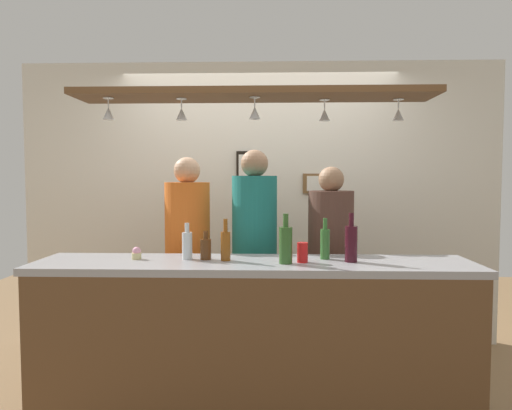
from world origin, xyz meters
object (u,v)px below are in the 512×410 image
person_right_brown_shirt (330,253)px  drink_can (302,252)px  person_middle_teal_shirt (254,241)px  bottle_beer_brown_stubby (206,248)px  cupcake (137,254)px  picture_frame_lower_pair (319,183)px  bottle_soda_clear (187,245)px  bottle_beer_amber_tall (226,245)px  picture_frame_crest (246,165)px  person_left_orange_shirt (188,246)px  bottle_beer_green_import (325,243)px  bottle_champagne_green (286,244)px  bottle_wine_dark_red (351,243)px

person_right_brown_shirt → drink_can: bearing=-111.0°
person_middle_teal_shirt → bottle_beer_brown_stubby: bearing=-115.6°
cupcake → picture_frame_lower_pair: (1.29, 1.36, 0.43)m
cupcake → picture_frame_lower_pair: picture_frame_lower_pair is taller
person_middle_teal_shirt → bottle_soda_clear: size_ratio=7.62×
bottle_beer_amber_tall → picture_frame_crest: 1.49m
person_left_orange_shirt → picture_frame_lower_pair: (1.08, 0.76, 0.47)m
bottle_beer_green_import → bottle_beer_brown_stubby: bottle_beer_green_import is taller
cupcake → drink_can: bearing=-4.3°
person_middle_teal_shirt → person_right_brown_shirt: bearing=0.0°
bottle_beer_amber_tall → bottle_beer_brown_stubby: 0.14m
bottle_beer_brown_stubby → drink_can: 0.61m
bottle_beer_green_import → picture_frame_crest: size_ratio=1.00×
bottle_champagne_green → picture_frame_crest: size_ratio=1.15×
bottle_beer_brown_stubby → person_right_brown_shirt: bearing=34.7°
bottle_beer_brown_stubby → cupcake: size_ratio=2.31×
bottle_soda_clear → bottle_beer_green_import: bearing=2.1°
person_left_orange_shirt → bottle_beer_brown_stubby: person_left_orange_shirt is taller
bottle_champagne_green → drink_can: size_ratio=2.46×
person_left_orange_shirt → drink_can: person_left_orange_shirt is taller
person_right_brown_shirt → bottle_beer_brown_stubby: size_ratio=9.04×
bottle_champagne_green → picture_frame_lower_pair: size_ratio=1.00×
bottle_beer_brown_stubby → drink_can: size_ratio=1.48×
person_right_brown_shirt → bottle_beer_green_import: person_right_brown_shirt is taller
person_left_orange_shirt → bottle_beer_green_import: 1.13m
person_right_brown_shirt → bottle_soda_clear: (-0.98, -0.59, 0.14)m
bottle_soda_clear → picture_frame_crest: 1.48m
bottle_wine_dark_red → cupcake: bearing=177.9°
picture_frame_crest → picture_frame_lower_pair: bearing=0.0°
bottle_champagne_green → picture_frame_lower_pair: (0.35, 1.47, 0.35)m
bottle_beer_green_import → cupcake: bottle_beer_green_import is taller
bottle_soda_clear → person_right_brown_shirt: bearing=30.9°
picture_frame_lower_pair → bottle_beer_amber_tall: bearing=-117.6°
drink_can → picture_frame_lower_pair: 1.51m
person_right_brown_shirt → cupcake: 1.43m
bottle_beer_amber_tall → picture_frame_crest: (0.05, 1.39, 0.53)m
bottle_wine_dark_red → bottle_beer_brown_stubby: 0.90m
person_left_orange_shirt → bottle_soda_clear: person_left_orange_shirt is taller
bottle_beer_green_import → picture_frame_lower_pair: bearing=85.6°
drink_can → person_left_orange_shirt: bearing=140.7°
person_middle_teal_shirt → bottle_beer_amber_tall: bearing=-104.0°
picture_frame_crest → bottle_beer_amber_tall: bearing=-92.2°
person_right_brown_shirt → bottle_wine_dark_red: (0.04, -0.65, 0.17)m
person_right_brown_shirt → cupcake: size_ratio=20.86×
person_middle_teal_shirt → bottle_soda_clear: (-0.40, -0.59, 0.06)m
bottle_beer_brown_stubby → bottle_beer_amber_tall: bearing=-14.0°
person_middle_teal_shirt → bottle_soda_clear: person_middle_teal_shirt is taller
person_middle_teal_shirt → picture_frame_crest: (-0.10, 0.76, 0.60)m
person_left_orange_shirt → person_middle_teal_shirt: person_middle_teal_shirt is taller
person_middle_teal_shirt → cupcake: (-0.72, -0.60, 0.00)m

